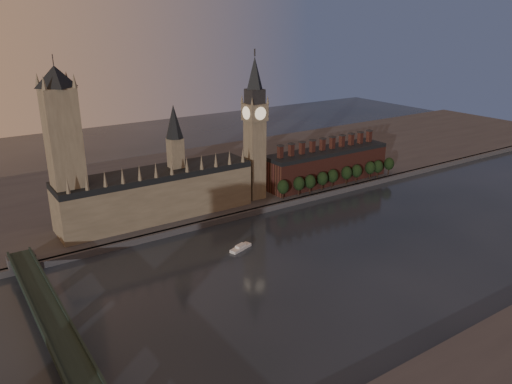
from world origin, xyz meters
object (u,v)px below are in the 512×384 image
(big_ben, at_px, (255,128))
(westminster_bridge, at_px, (66,349))
(victoria_tower, at_px, (64,148))
(river_boat, at_px, (241,248))

(big_ben, bearing_deg, westminster_bridge, -145.67)
(big_ben, relative_size, westminster_bridge, 0.54)
(westminster_bridge, bearing_deg, victoria_tower, 73.44)
(big_ben, distance_m, westminster_bridge, 205.83)
(victoria_tower, relative_size, big_ben, 1.01)
(victoria_tower, distance_m, westminster_bridge, 133.21)
(big_ben, xyz_separation_m, westminster_bridge, (-165.00, -112.70, -49.39))
(big_ben, height_order, river_boat, big_ben)
(victoria_tower, height_order, westminster_bridge, victoria_tower)
(victoria_tower, xyz_separation_m, river_boat, (78.16, -67.21, -57.91))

